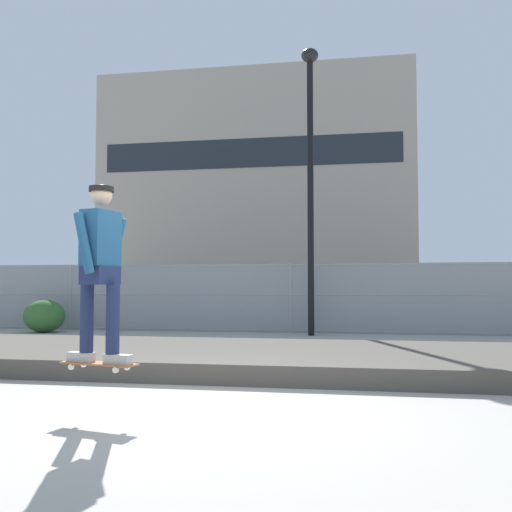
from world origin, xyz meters
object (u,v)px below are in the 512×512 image
object	(u,v)px
skater	(100,261)
shrub_left	(44,316)
parked_car_mid	(294,298)
parked_car_near	(141,297)
skateboard	(99,364)
street_lamp	(310,157)

from	to	relation	value
skater	shrub_left	size ratio (longest dim) A/B	1.53
skater	parked_car_mid	distance (m)	13.45
parked_car_near	shrub_left	world-z (taller)	parked_car_near
skater	skateboard	bearing A→B (deg)	153.43
skateboard	parked_car_mid	bearing A→B (deg)	88.10
street_lamp	parked_car_mid	size ratio (longest dim) A/B	1.64
skater	parked_car_near	world-z (taller)	skater
skateboard	parked_car_near	distance (m)	14.55
skater	parked_car_mid	bearing A→B (deg)	88.10
parked_car_mid	skateboard	bearing A→B (deg)	-91.90
parked_car_mid	skater	bearing A→B (deg)	-91.90
parked_car_mid	shrub_left	xyz separation A→B (m)	(-6.28, -4.44, -0.40)
skater	parked_car_mid	size ratio (longest dim) A/B	0.38
street_lamp	shrub_left	distance (m)	8.26
skateboard	parked_car_mid	world-z (taller)	parked_car_mid
skateboard	street_lamp	world-z (taller)	street_lamp
street_lamp	skater	bearing A→B (deg)	-98.11
skateboard	parked_car_mid	distance (m)	13.43
skater	street_lamp	bearing A→B (deg)	81.89
street_lamp	shrub_left	size ratio (longest dim) A/B	6.54
parked_car_near	skater	bearing A→B (deg)	-70.23
parked_car_near	skateboard	bearing A→B (deg)	-70.23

